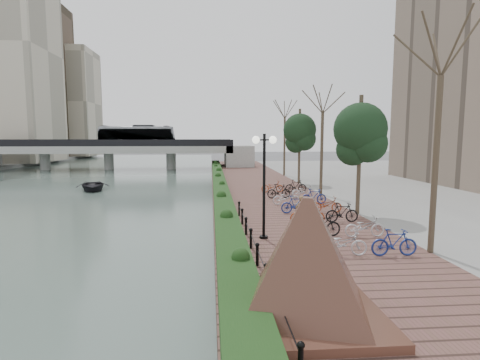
{
  "coord_description": "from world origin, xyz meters",
  "views": [
    {
      "loc": [
        -0.1,
        -10.9,
        4.74
      ],
      "look_at": [
        1.75,
        12.91,
        2.0
      ],
      "focal_mm": 28.0,
      "sensor_mm": 36.0,
      "label": 1
    }
  ],
  "objects": [
    {
      "name": "boat",
      "position": [
        -10.66,
        23.06,
        0.44
      ],
      "size": [
        3.95,
        4.75,
        0.85
      ],
      "primitive_type": "imported",
      "rotation": [
        0.0,
        0.0,
        0.29
      ],
      "color": "black",
      "rests_on": "river_water"
    },
    {
      "name": "ground",
      "position": [
        0.0,
        0.0,
        0.0
      ],
      "size": [
        220.0,
        220.0,
        0.0
      ],
      "primitive_type": "plane",
      "color": "#59595B",
      "rests_on": "ground"
    },
    {
      "name": "chain_fence",
      "position": [
        1.4,
        2.0,
        0.85
      ],
      "size": [
        0.1,
        14.1,
        0.7
      ],
      "color": "black",
      "rests_on": "promenade"
    },
    {
      "name": "lamppost",
      "position": [
        2.09,
        4.37,
        3.7
      ],
      "size": [
        1.02,
        0.32,
        4.38
      ],
      "color": "black",
      "rests_on": "promenade"
    },
    {
      "name": "bridge",
      "position": [
        -14.13,
        45.0,
        3.37
      ],
      "size": [
        36.0,
        10.77,
        6.5
      ],
      "color": "gray",
      "rests_on": "ground"
    },
    {
      "name": "river_water",
      "position": [
        -15.0,
        25.0,
        0.01
      ],
      "size": [
        30.0,
        130.0,
        0.02
      ],
      "primitive_type": "cube",
      "color": "#4E6157",
      "rests_on": "ground"
    },
    {
      "name": "street_trees",
      "position": [
        8.0,
        12.68,
        3.69
      ],
      "size": [
        3.2,
        37.12,
        6.8
      ],
      "color": "#3C3323",
      "rests_on": "promenade"
    },
    {
      "name": "inland_pavement",
      "position": [
        20.0,
        17.5,
        0.25
      ],
      "size": [
        24.0,
        75.0,
        0.5
      ],
      "primitive_type": "cube",
      "color": "gray",
      "rests_on": "ground"
    },
    {
      "name": "motorcycle",
      "position": [
        3.78,
        2.91,
        0.97
      ],
      "size": [
        0.76,
        1.56,
        0.94
      ],
      "primitive_type": null,
      "rotation": [
        0.0,
        0.0,
        0.21
      ],
      "color": "black",
      "rests_on": "promenade"
    },
    {
      "name": "granite_monument",
      "position": [
        2.11,
        -2.57,
        1.95
      ],
      "size": [
        5.31,
        5.31,
        2.87
      ],
      "color": "#46271E",
      "rests_on": "promenade"
    },
    {
      "name": "hedge",
      "position": [
        0.6,
        20.0,
        0.8
      ],
      "size": [
        1.1,
        56.0,
        0.6
      ],
      "primitive_type": "cube",
      "color": "#1A3C16",
      "rests_on": "promenade"
    },
    {
      "name": "bicycle_parking",
      "position": [
        5.49,
        9.52,
        0.97
      ],
      "size": [
        2.4,
        17.32,
        1.0
      ],
      "color": "silver",
      "rests_on": "promenade"
    },
    {
      "name": "promenade",
      "position": [
        4.0,
        17.5,
        0.25
      ],
      "size": [
        8.0,
        75.0,
        0.5
      ],
      "primitive_type": "cube",
      "color": "brown",
      "rests_on": "ground"
    },
    {
      "name": "pedestrian",
      "position": [
        4.0,
        5.67,
        1.29
      ],
      "size": [
        0.64,
        0.48,
        1.59
      ],
      "primitive_type": "imported",
      "rotation": [
        0.0,
        0.0,
        3.32
      ],
      "color": "brown",
      "rests_on": "promenade"
    }
  ]
}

